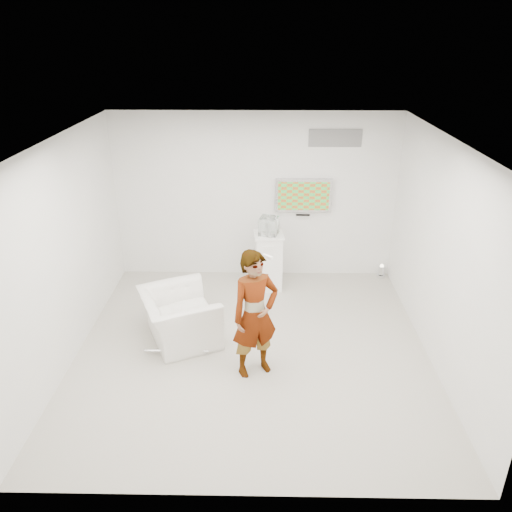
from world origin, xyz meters
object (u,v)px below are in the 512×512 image
tv (303,195)px  pedestal (268,261)px  person (255,314)px  armchair (179,317)px  floor_uplight (381,271)px

tv → pedestal: (-0.61, -0.53, -1.04)m
person → armchair: (-1.13, 0.74, -0.51)m
pedestal → person: bearing=-94.5°
tv → pedestal: bearing=-139.0°
person → floor_uplight: 3.73m
floor_uplight → tv: bearing=176.0°
tv → floor_uplight: size_ratio=3.98×
pedestal → floor_uplight: 2.18m
pedestal → floor_uplight: pedestal is taller
pedestal → floor_uplight: size_ratio=4.08×
pedestal → floor_uplight: (2.11, 0.43, -0.39)m
tv → armchair: size_ratio=0.87×
armchair → floor_uplight: armchair is taller
tv → person: bearing=-105.2°
person → armchair: bearing=119.8°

